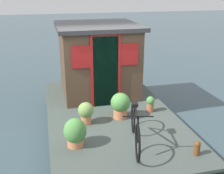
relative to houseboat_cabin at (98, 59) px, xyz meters
The scene contains 9 objects.
ground_plane 1.99m from the houseboat_cabin, behind, with size 60.00×60.00×0.00m, color #384C54.
houseboat_deck 1.82m from the houseboat_cabin, behind, with size 4.97×2.83×0.51m.
houseboat_cabin is the anchor object (origin of this frame).
bicycle 2.87m from the houseboat_cabin, behind, with size 1.59×0.55×0.78m.
potted_plant_succulent 2.84m from the houseboat_cabin, 160.15° to the left, with size 0.41×0.41×0.54m.
potted_plant_lavender 1.80m from the houseboat_cabin, behind, with size 0.43×0.43×0.58m.
potted_plant_geranium 1.99m from the houseboat_cabin, 160.84° to the left, with size 0.34×0.34×0.48m.
potted_plant_sage 1.93m from the houseboat_cabin, 148.92° to the right, with size 0.19×0.19×0.37m.
mooring_bollard 3.64m from the houseboat_cabin, 162.54° to the right, with size 0.11×0.11×0.27m.
Camera 1 is at (-5.69, 1.34, 3.28)m, focal length 44.53 mm.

